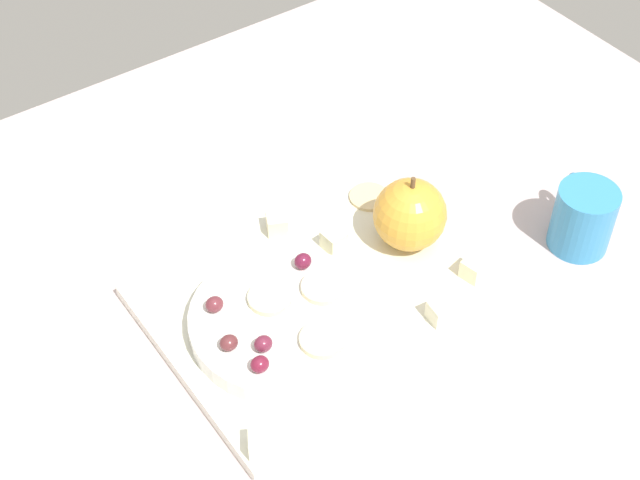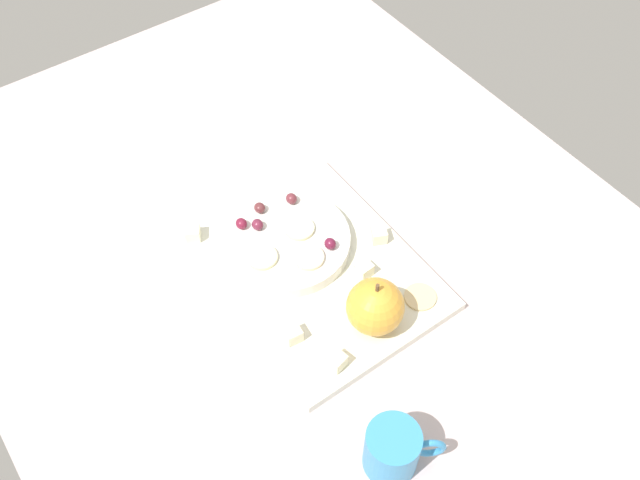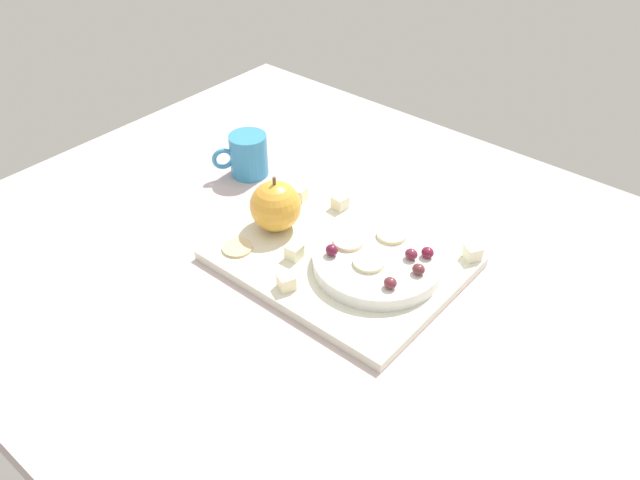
# 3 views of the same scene
# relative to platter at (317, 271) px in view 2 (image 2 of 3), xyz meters

# --- Properties ---
(table) EXTENTS (1.27, 0.95, 0.04)m
(table) POSITION_rel_platter_xyz_m (0.03, -0.01, -0.03)
(table) COLOR #BFACAC
(table) RESTS_ON ground
(platter) EXTENTS (0.34, 0.27, 0.01)m
(platter) POSITION_rel_platter_xyz_m (0.00, 0.00, 0.00)
(platter) COLOR silver
(platter) RESTS_ON table
(serving_dish) EXTENTS (0.19, 0.19, 0.02)m
(serving_dish) POSITION_rel_platter_xyz_m (0.06, 0.01, 0.02)
(serving_dish) COLOR white
(serving_dish) RESTS_ON platter
(apple_whole) EXTENTS (0.08, 0.08, 0.08)m
(apple_whole) POSITION_rel_platter_xyz_m (-0.12, -0.01, 0.05)
(apple_whole) COLOR gold
(apple_whole) RESTS_ON platter
(apple_stem) EXTENTS (0.01, 0.01, 0.01)m
(apple_stem) POSITION_rel_platter_xyz_m (-0.12, -0.01, 0.09)
(apple_stem) COLOR brown
(apple_stem) RESTS_ON apple_whole
(cheese_cube_0) EXTENTS (0.03, 0.03, 0.02)m
(cheese_cube_0) POSITION_rel_platter_xyz_m (-0.01, -0.10, 0.02)
(cheese_cube_0) COLOR #F9EBBC
(cheese_cube_0) RESTS_ON platter
(cheese_cube_1) EXTENTS (0.03, 0.03, 0.02)m
(cheese_cube_1) POSITION_rel_platter_xyz_m (-0.14, 0.07, 0.02)
(cheese_cube_1) COLOR #F9EEBD
(cheese_cube_1) RESTS_ON platter
(cheese_cube_2) EXTENTS (0.03, 0.03, 0.02)m
(cheese_cube_2) POSITION_rel_platter_xyz_m (0.15, 0.12, 0.02)
(cheese_cube_2) COLOR #F3F2CD
(cheese_cube_2) RESTS_ON platter
(cheese_cube_3) EXTENTS (0.02, 0.02, 0.02)m
(cheese_cube_3) POSITION_rel_platter_xyz_m (-0.05, -0.05, 0.02)
(cheese_cube_3) COLOR #F8F4C7
(cheese_cube_3) RESTS_ON platter
(cheese_cube_4) EXTENTS (0.02, 0.02, 0.02)m
(cheese_cube_4) POSITION_rel_platter_xyz_m (-0.08, 0.09, 0.02)
(cheese_cube_4) COLOR #EFE7C4
(cheese_cube_4) RESTS_ON platter
(cracker_0) EXTENTS (0.05, 0.05, 0.00)m
(cracker_0) POSITION_rel_platter_xyz_m (-0.13, -0.09, 0.01)
(cracker_0) COLOR beige
(cracker_0) RESTS_ON platter
(grape_0) EXTENTS (0.02, 0.02, 0.02)m
(grape_0) POSITION_rel_platter_xyz_m (0.10, 0.04, 0.04)
(grape_0) COLOR maroon
(grape_0) RESTS_ON serving_dish
(grape_1) EXTENTS (0.02, 0.02, 0.02)m
(grape_1) POSITION_rel_platter_xyz_m (0.01, -0.03, 0.04)
(grape_1) COLOR maroon
(grape_1) RESTS_ON serving_dish
(grape_2) EXTENTS (0.02, 0.02, 0.02)m
(grape_2) POSITION_rel_platter_xyz_m (0.11, 0.06, 0.04)
(grape_2) COLOR maroon
(grape_2) RESTS_ON serving_dish
(grape_3) EXTENTS (0.02, 0.02, 0.02)m
(grape_3) POSITION_rel_platter_xyz_m (0.11, -0.03, 0.04)
(grape_3) COLOR brown
(grape_3) RESTS_ON serving_dish
(grape_4) EXTENTS (0.02, 0.02, 0.01)m
(grape_4) POSITION_rel_platter_xyz_m (0.12, 0.02, 0.04)
(grape_4) COLOR brown
(grape_4) RESTS_ON serving_dish
(apple_slice_0) EXTENTS (0.04, 0.04, 0.01)m
(apple_slice_0) POSITION_rel_platter_xyz_m (0.05, 0.06, 0.03)
(apple_slice_0) COLOR beige
(apple_slice_0) RESTS_ON serving_dish
(apple_slice_1) EXTENTS (0.04, 0.04, 0.01)m
(apple_slice_1) POSITION_rel_platter_xyz_m (0.06, -0.01, 0.03)
(apple_slice_1) COLOR beige
(apple_slice_1) RESTS_ON serving_dish
(apple_slice_2) EXTENTS (0.04, 0.04, 0.01)m
(apple_slice_2) POSITION_rel_platter_xyz_m (0.01, 0.01, 0.03)
(apple_slice_2) COLOR beige
(apple_slice_2) RESTS_ON serving_dish
(cup) EXTENTS (0.07, 0.09, 0.08)m
(cup) POSITION_rel_platter_xyz_m (-0.28, 0.09, 0.03)
(cup) COLOR #368CC6
(cup) RESTS_ON table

